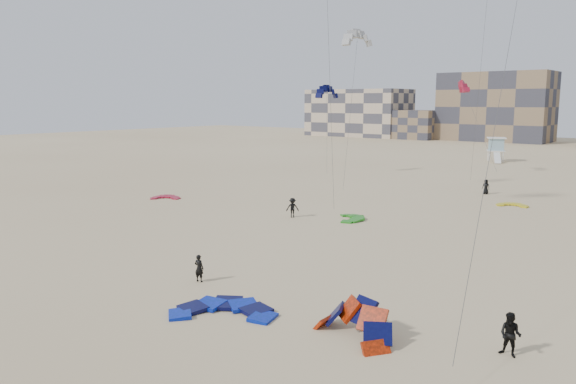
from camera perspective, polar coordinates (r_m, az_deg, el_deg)
The scene contains 17 objects.
ground at distance 29.60m, azimuth -9.64°, elevation -11.49°, with size 320.00×320.00×0.00m, color beige.
kite_ground_blue at distance 28.63m, azimuth -6.59°, elevation -12.15°, with size 4.75×4.95×0.59m, color #0D19D1, non-canonical shape.
kite_ground_orange at distance 25.97m, azimuth 6.61°, elevation -14.46°, with size 4.15×3.18×2.68m, color #FF2D07, non-canonical shape.
kite_ground_red at distance 62.17m, azimuth -12.35°, elevation -0.66°, with size 2.86×3.02×0.50m, color #B91C38, non-canonical shape.
kite_ground_green at distance 50.38m, azimuth 6.39°, elevation -2.78°, with size 3.28×3.47×0.47m, color #219A1B, non-canonical shape.
kite_ground_yellow at distance 60.71m, azimuth 21.82°, elevation -1.34°, with size 2.67×2.81×0.38m, color #F6FF23, non-canonical shape.
kitesurfer_main at distance 33.30m, azimuth -9.02°, elevation -7.65°, with size 0.59×0.39×1.62m, color black.
kitesurfer_b at distance 25.42m, azimuth 21.66°, elevation -13.33°, with size 0.91×0.71×1.86m, color black.
kitesurfer_c at distance 50.79m, azimuth 0.46°, elevation -1.60°, with size 1.15×0.66×1.78m, color black.
kitesurfer_e at distance 67.43m, azimuth 19.46°, elevation 0.51°, with size 0.82×0.54×1.68m, color black.
kite_fly_grey at distance 64.66m, azimuth 7.05°, elevation 15.12°, with size 4.65×6.75×17.52m.
kite_fly_navy at distance 79.93m, azimuth 3.98°, elevation 9.99°, with size 5.62×6.97×11.80m.
kite_fly_red at distance 83.23m, azimuth 17.41°, elevation 10.09°, with size 7.93×4.48×12.72m.
lifeguard_tower_far at distance 104.63m, azimuth 20.36°, elevation 4.05°, with size 3.95×6.29×4.21m.
condo_west_a at distance 173.94m, azimuth 7.18°, elevation 7.98°, with size 30.00×15.00×14.00m, color #C7B092.
condo_west_b at distance 160.56m, azimuth 20.35°, elevation 8.11°, with size 28.00×14.00×18.00m, color #81684E.
condo_fill_left at distance 162.67m, azimuth 12.84°, elevation 6.69°, with size 12.00×10.00×8.00m, color #81684E.
Camera 1 is at (20.82, -18.30, 10.38)m, focal length 35.00 mm.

